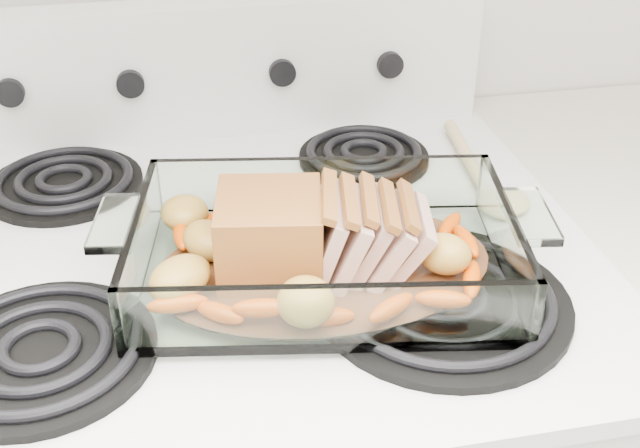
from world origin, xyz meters
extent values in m
cube|color=silver|center=(0.00, 1.66, 0.93)|extent=(0.78, 0.67, 0.02)
cube|color=silver|center=(0.00, 1.95, 1.03)|extent=(0.76, 0.06, 0.18)
cylinder|color=black|center=(-0.19, 1.50, 0.94)|extent=(0.21, 0.21, 0.01)
cylinder|color=black|center=(0.19, 1.50, 0.94)|extent=(0.25, 0.25, 0.01)
cylinder|color=black|center=(-0.19, 1.81, 0.94)|extent=(0.19, 0.19, 0.01)
cylinder|color=black|center=(0.19, 1.81, 0.94)|extent=(0.17, 0.17, 0.01)
cylinder|color=black|center=(-0.25, 1.92, 1.03)|extent=(0.04, 0.02, 0.04)
cylinder|color=black|center=(-0.10, 1.92, 1.03)|extent=(0.04, 0.02, 0.04)
cylinder|color=black|center=(0.10, 1.92, 1.03)|extent=(0.04, 0.02, 0.04)
cylinder|color=black|center=(0.25, 1.92, 1.03)|extent=(0.04, 0.02, 0.04)
cube|color=white|center=(0.08, 1.56, 0.95)|extent=(0.37, 0.25, 0.01)
cube|color=white|center=(0.08, 1.44, 0.98)|extent=(0.37, 0.01, 0.06)
cube|color=white|center=(0.08, 1.68, 0.98)|extent=(0.37, 0.01, 0.06)
cube|color=white|center=(-0.10, 1.56, 0.98)|extent=(0.01, 0.25, 0.06)
cube|color=white|center=(0.27, 1.56, 0.98)|extent=(0.01, 0.25, 0.06)
cylinder|color=#4F2A16|center=(0.08, 1.56, 0.95)|extent=(0.22, 0.22, 0.00)
cube|color=brown|center=(0.03, 1.56, 0.99)|extent=(0.10, 0.10, 0.08)
cube|color=tan|center=(0.09, 1.56, 0.99)|extent=(0.04, 0.10, 0.08)
cube|color=tan|center=(0.11, 1.56, 0.99)|extent=(0.04, 0.10, 0.07)
cube|color=tan|center=(0.13, 1.56, 0.99)|extent=(0.04, 0.09, 0.07)
cube|color=tan|center=(0.15, 1.56, 0.99)|extent=(0.05, 0.09, 0.07)
cube|color=tan|center=(0.17, 1.56, 0.99)|extent=(0.05, 0.09, 0.06)
ellipsoid|color=#E73F00|center=(-0.05, 1.49, 0.96)|extent=(0.05, 0.02, 0.02)
ellipsoid|color=#E73F00|center=(0.19, 1.49, 0.96)|extent=(0.05, 0.02, 0.02)
ellipsoid|color=#E73F00|center=(0.23, 1.58, 0.96)|extent=(0.05, 0.02, 0.02)
ellipsoid|color=#E73F00|center=(-0.06, 1.60, 0.96)|extent=(0.05, 0.02, 0.02)
ellipsoid|color=#A37922|center=(-0.06, 1.63, 0.97)|extent=(0.06, 0.05, 0.04)
ellipsoid|color=#A37922|center=(0.10, 1.64, 0.97)|extent=(0.06, 0.05, 0.04)
ellipsoid|color=#A37922|center=(0.20, 1.54, 0.97)|extent=(0.06, 0.05, 0.04)
cylinder|color=beige|center=(0.32, 1.78, 0.95)|extent=(0.04, 0.20, 0.02)
ellipsoid|color=beige|center=(0.32, 1.66, 0.95)|extent=(0.05, 0.07, 0.02)
camera|label=1|loc=(-0.05, 0.90, 1.42)|focal=45.00mm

